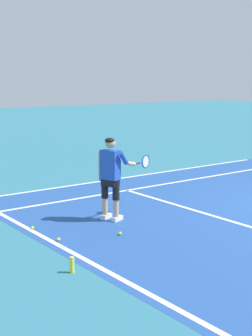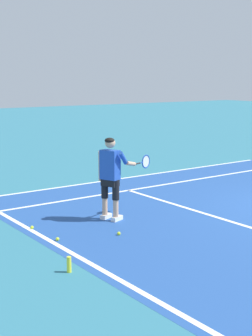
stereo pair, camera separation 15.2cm
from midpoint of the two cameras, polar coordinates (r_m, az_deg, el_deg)
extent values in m
cube|color=white|center=(7.82, -3.27, -11.45)|extent=(10.98, 0.10, 0.01)
cube|color=white|center=(13.87, 4.53, -1.78)|extent=(0.10, 9.96, 0.01)
cube|color=white|center=(14.91, 1.04, -0.90)|extent=(0.10, 9.96, 0.01)
cube|color=white|center=(10.45, -2.70, -5.56)|extent=(0.20, 0.30, 0.09)
cube|color=white|center=(10.29, -1.44, -5.80)|extent=(0.20, 0.30, 0.09)
cylinder|color=tan|center=(10.36, -2.85, -4.41)|extent=(0.11, 0.11, 0.36)
cylinder|color=black|center=(10.27, -2.86, -2.33)|extent=(0.14, 0.14, 0.41)
cylinder|color=tan|center=(10.20, -1.58, -4.63)|extent=(0.11, 0.11, 0.36)
cylinder|color=black|center=(10.11, -1.59, -2.52)|extent=(0.14, 0.14, 0.41)
cube|color=black|center=(10.15, -2.24, -1.52)|extent=(0.39, 0.30, 0.20)
cube|color=#234CAD|center=(10.09, -2.25, 0.37)|extent=(0.43, 0.33, 0.60)
cylinder|color=tan|center=(10.24, -3.34, 0.22)|extent=(0.09, 0.09, 0.62)
cylinder|color=#234CAD|center=(9.99, -0.72, 1.15)|extent=(0.17, 0.28, 0.29)
cylinder|color=tan|center=(10.16, 0.13, 0.51)|extent=(0.17, 0.30, 0.14)
sphere|color=tan|center=(10.03, -2.24, 2.88)|extent=(0.21, 0.21, 0.21)
ellipsoid|color=black|center=(10.01, -2.31, 3.16)|extent=(0.25, 0.25, 0.12)
cylinder|color=#232326|center=(10.34, 0.88, 0.51)|extent=(0.10, 0.20, 0.03)
cylinder|color=#1E479E|center=(10.46, 1.32, 0.62)|extent=(0.06, 0.10, 0.02)
torus|color=#1E479E|center=(10.62, 1.86, 0.76)|extent=(0.12, 0.29, 0.30)
cylinder|color=silver|center=(10.62, 1.86, 0.76)|extent=(0.09, 0.24, 0.25)
sphere|color=#CCE02D|center=(9.89, -11.10, -6.73)|extent=(0.07, 0.07, 0.07)
sphere|color=#CCE02D|center=(9.13, -8.20, -8.09)|extent=(0.07, 0.07, 0.07)
sphere|color=#CCE02D|center=(9.37, -1.18, -7.51)|extent=(0.07, 0.07, 0.07)
cylinder|color=yellow|center=(7.69, -6.77, -10.94)|extent=(0.07, 0.07, 0.24)
camera|label=1|loc=(0.08, -90.42, -0.08)|focal=53.27mm
camera|label=2|loc=(0.08, 89.58, 0.08)|focal=53.27mm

